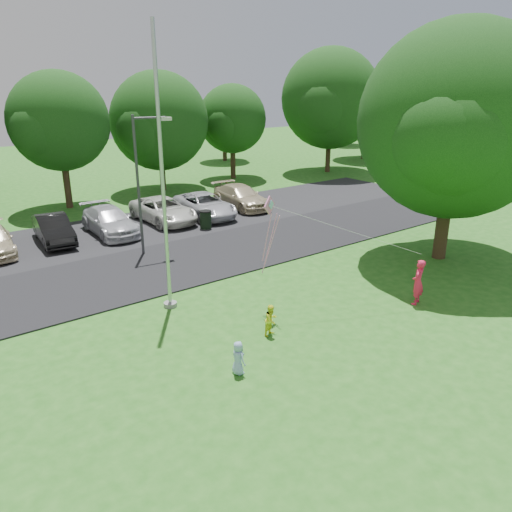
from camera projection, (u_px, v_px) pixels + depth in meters
ground at (330, 330)px, 17.19m from camera, size 120.00×120.00×0.00m
park_road at (196, 258)px, 23.95m from camera, size 60.00×6.00×0.06m
parking_strip at (139, 228)px, 28.83m from camera, size 42.00×7.00×0.06m
flagpole at (164, 199)px, 17.57m from camera, size 0.50×0.50×10.00m
street_lamp at (143, 173)px, 23.37m from camera, size 1.87×0.45×6.65m
trash_can at (206, 220)px, 28.48m from camera, size 0.69×0.69×1.09m
big_tree at (456, 126)px, 21.94m from camera, size 9.29×8.63×10.71m
tree_row at (100, 116)px, 34.39m from camera, size 64.35×11.94×10.88m
horizon_trees at (89, 126)px, 43.52m from camera, size 77.46×7.20×7.02m
parked_cars at (151, 213)px, 29.09m from camera, size 17.32×5.65×1.46m
woman at (418, 282)px, 18.90m from camera, size 0.76×0.64×1.78m
child_yellow at (271, 320)px, 16.68m from camera, size 0.62×0.54×1.09m
child_blue at (238, 358)px, 14.47m from camera, size 0.36×0.53×1.04m
kite at (272, 217)px, 17.32m from camera, size 5.30×3.14×2.92m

